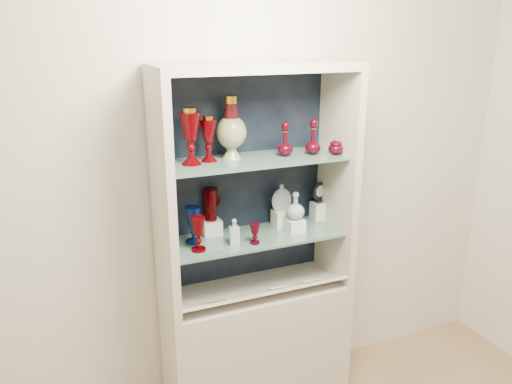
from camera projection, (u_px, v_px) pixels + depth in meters
name	position (u px, v px, depth m)	size (l,w,h in m)	color
wall_back	(240.00, 163.00, 2.71)	(3.50, 0.02, 2.80)	beige
cabinet_base	(256.00, 347.00, 2.83)	(1.00, 0.40, 0.75)	beige
cabinet_back_panel	(242.00, 178.00, 2.71)	(0.98, 0.02, 1.15)	black
cabinet_side_left	(163.00, 199.00, 2.36)	(0.04, 0.40, 1.15)	beige
cabinet_side_right	(337.00, 177.00, 2.72)	(0.04, 0.40, 1.15)	beige
cabinet_top_cap	(256.00, 67.00, 2.36)	(1.00, 0.40, 0.04)	beige
shelf_lower	(255.00, 237.00, 2.64)	(0.92, 0.34, 0.01)	slate
shelf_upper	(254.00, 160.00, 2.51)	(0.92, 0.34, 0.01)	slate
label_ledge	(264.00, 293.00, 2.61)	(0.92, 0.18, 0.01)	beige
label_card_0	(216.00, 300.00, 2.50)	(0.10, 0.07, 0.00)	white
label_card_1	(309.00, 281.00, 2.70)	(0.10, 0.07, 0.00)	white
label_card_2	(278.00, 287.00, 2.63)	(0.10, 0.07, 0.00)	white
label_card_3	(217.00, 300.00, 2.51)	(0.10, 0.07, 0.00)	white
pedestal_lamp_left	(208.00, 139.00, 2.43)	(0.09, 0.09, 0.22)	#480003
pedestal_lamp_right	(191.00, 136.00, 2.37)	(0.10, 0.10, 0.27)	#480003
enamel_urn	(231.00, 128.00, 2.47)	(0.15, 0.15, 0.31)	#0D3F11
ruby_decanter_a	(313.00, 134.00, 2.58)	(0.08, 0.08, 0.21)	#460311
ruby_decanter_b	(285.00, 138.00, 2.54)	(0.08, 0.08, 0.19)	#460311
lidded_bowl	(336.00, 146.00, 2.59)	(0.08, 0.08, 0.09)	#460311
cobalt_goblet	(193.00, 225.00, 2.53)	(0.08, 0.08, 0.19)	#031345
ruby_goblet_tall	(198.00, 234.00, 2.44)	(0.07, 0.07, 0.18)	#480003
ruby_goblet_small	(255.00, 234.00, 2.53)	(0.05, 0.05, 0.11)	#460311
riser_ruby_pitcher	(211.00, 227.00, 2.66)	(0.10, 0.10, 0.08)	silver
ruby_pitcher	(210.00, 204.00, 2.62)	(0.13, 0.08, 0.17)	#480003
clear_square_bottle	(234.00, 232.00, 2.51)	(0.05, 0.05, 0.14)	#95A4B0
riser_flat_flask	(281.00, 218.00, 2.77)	(0.09, 0.09, 0.09)	silver
flat_flask	(282.00, 197.00, 2.73)	(0.11, 0.04, 0.16)	#A5B2B9
riser_clear_round_decanter	(295.00, 225.00, 2.69)	(0.09, 0.09, 0.07)	silver
clear_round_decanter	(295.00, 206.00, 2.66)	(0.10, 0.10, 0.15)	#95A4B0
riser_cameo_medallion	(319.00, 210.00, 2.87)	(0.08, 0.08, 0.10)	silver
cameo_medallion	(319.00, 192.00, 2.84)	(0.11, 0.04, 0.13)	black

